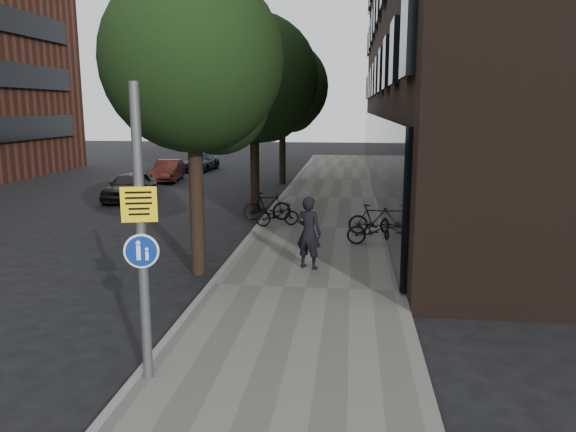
# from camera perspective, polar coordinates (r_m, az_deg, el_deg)

# --- Properties ---
(ground) EXTENTS (120.00, 120.00, 0.00)m
(ground) POSITION_cam_1_polar(r_m,az_deg,el_deg) (10.02, -1.24, -13.80)
(ground) COLOR black
(ground) RESTS_ON ground
(sidewalk) EXTENTS (4.50, 60.00, 0.12)m
(sidewalk) POSITION_cam_1_polar(r_m,az_deg,el_deg) (19.48, 3.44, -1.30)
(sidewalk) COLOR #605D59
(sidewalk) RESTS_ON ground
(curb_edge) EXTENTS (0.15, 60.00, 0.13)m
(curb_edge) POSITION_cam_1_polar(r_m,az_deg,el_deg) (19.72, -3.11, -1.13)
(curb_edge) COLOR slate
(curb_edge) RESTS_ON ground
(building_right_dark_brick) EXTENTS (12.00, 40.00, 18.00)m
(building_right_dark_brick) POSITION_cam_1_polar(r_m,az_deg,el_deg) (32.21, 20.60, 18.89)
(building_right_dark_brick) COLOR black
(building_right_dark_brick) RESTS_ON ground
(street_tree_near) EXTENTS (4.40, 4.40, 7.50)m
(street_tree_near) POSITION_cam_1_polar(r_m,az_deg,el_deg) (14.19, -9.21, 14.53)
(street_tree_near) COLOR black
(street_tree_near) RESTS_ON ground
(street_tree_mid) EXTENTS (5.00, 5.00, 7.80)m
(street_tree_mid) POSITION_cam_1_polar(r_m,az_deg,el_deg) (22.49, -3.25, 13.30)
(street_tree_mid) COLOR black
(street_tree_mid) RESTS_ON ground
(street_tree_far) EXTENTS (5.00, 5.00, 7.80)m
(street_tree_far) POSITION_cam_1_polar(r_m,az_deg,el_deg) (31.39, -0.42, 12.66)
(street_tree_far) COLOR black
(street_tree_far) RESTS_ON ground
(signpost) EXTENTS (0.50, 0.15, 4.44)m
(signpost) POSITION_cam_1_polar(r_m,az_deg,el_deg) (8.48, -14.67, -1.90)
(signpost) COLOR #595B5E
(signpost) RESTS_ON sidewalk
(pedestrian) EXTENTS (0.80, 0.66, 1.87)m
(pedestrian) POSITION_cam_1_polar(r_m,az_deg,el_deg) (14.32, 2.11, -1.70)
(pedestrian) COLOR black
(pedestrian) RESTS_ON sidewalk
(parked_bike_facade_near) EXTENTS (1.77, 0.79, 0.90)m
(parked_bike_facade_near) POSITION_cam_1_polar(r_m,az_deg,el_deg) (17.12, 8.87, -1.38)
(parked_bike_facade_near) COLOR black
(parked_bike_facade_near) RESTS_ON sidewalk
(parked_bike_facade_far) EXTENTS (1.70, 0.61, 1.00)m
(parked_bike_facade_far) POSITION_cam_1_polar(r_m,az_deg,el_deg) (18.34, 8.75, -0.39)
(parked_bike_facade_far) COLOR black
(parked_bike_facade_far) RESTS_ON sidewalk
(parked_bike_curb_near) EXTENTS (1.62, 1.05, 0.80)m
(parked_bike_curb_near) POSITION_cam_1_polar(r_m,az_deg,el_deg) (19.56, -1.08, 0.15)
(parked_bike_curb_near) COLOR black
(parked_bike_curb_near) RESTS_ON sidewalk
(parked_bike_curb_far) EXTENTS (1.79, 0.80, 1.04)m
(parked_bike_curb_far) POSITION_cam_1_polar(r_m,az_deg,el_deg) (20.51, -2.13, 0.99)
(parked_bike_curb_far) COLOR black
(parked_bike_curb_far) RESTS_ON sidewalk
(parked_car_near) EXTENTS (1.55, 3.79, 1.29)m
(parked_car_near) POSITION_cam_1_polar(r_m,az_deg,el_deg) (26.75, -15.81, 2.93)
(parked_car_near) COLOR #232326
(parked_car_near) RESTS_ON ground
(parked_car_mid) EXTENTS (1.69, 3.82, 1.22)m
(parked_car_mid) POSITION_cam_1_polar(r_m,az_deg,el_deg) (33.17, -12.07, 4.54)
(parked_car_mid) COLOR #592219
(parked_car_mid) RESTS_ON ground
(parked_car_far) EXTENTS (1.89, 4.20, 1.20)m
(parked_car_far) POSITION_cam_1_polar(r_m,az_deg,el_deg) (38.49, -8.80, 5.49)
(parked_car_far) COLOR #19212D
(parked_car_far) RESTS_ON ground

